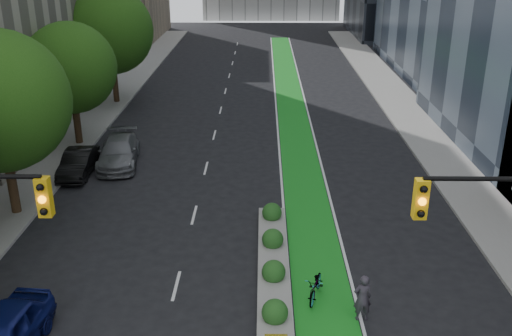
{
  "coord_description": "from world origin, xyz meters",
  "views": [
    {
      "loc": [
        0.77,
        -12.39,
        12.24
      ],
      "look_at": [
        0.48,
        10.6,
        3.0
      ],
      "focal_mm": 40.0,
      "sensor_mm": 36.0,
      "label": 1
    }
  ],
  "objects_px": {
    "cyclist": "(362,298)",
    "parked_car_left_near": "(2,336)",
    "parked_car_left_far": "(119,152)",
    "parked_car_left_mid": "(78,163)",
    "bicycle": "(316,286)",
    "median_planter": "(273,264)"
  },
  "relations": [
    {
      "from": "cyclist",
      "to": "parked_car_left_far",
      "type": "relative_size",
      "value": 0.33
    },
    {
      "from": "cyclist",
      "to": "parked_car_left_near",
      "type": "xyz_separation_m",
      "value": [
        -11.52,
        -2.04,
        -0.11
      ]
    },
    {
      "from": "parked_car_left_near",
      "to": "parked_car_left_far",
      "type": "bearing_deg",
      "value": 96.44
    },
    {
      "from": "median_planter",
      "to": "parked_car_left_mid",
      "type": "height_order",
      "value": "parked_car_left_mid"
    },
    {
      "from": "parked_car_left_near",
      "to": "cyclist",
      "type": "bearing_deg",
      "value": 15.42
    },
    {
      "from": "bicycle",
      "to": "parked_car_left_mid",
      "type": "bearing_deg",
      "value": 152.38
    },
    {
      "from": "median_planter",
      "to": "bicycle",
      "type": "distance_m",
      "value": 2.3
    },
    {
      "from": "median_planter",
      "to": "parked_car_left_far",
      "type": "height_order",
      "value": "parked_car_left_far"
    },
    {
      "from": "parked_car_left_near",
      "to": "parked_car_left_mid",
      "type": "distance_m",
      "value": 15.16
    },
    {
      "from": "parked_car_left_near",
      "to": "parked_car_left_mid",
      "type": "height_order",
      "value": "parked_car_left_near"
    },
    {
      "from": "bicycle",
      "to": "cyclist",
      "type": "bearing_deg",
      "value": -25.51
    },
    {
      "from": "parked_car_left_mid",
      "to": "parked_car_left_far",
      "type": "bearing_deg",
      "value": 38.23
    },
    {
      "from": "cyclist",
      "to": "parked_car_left_near",
      "type": "distance_m",
      "value": 11.7
    },
    {
      "from": "cyclist",
      "to": "parked_car_left_far",
      "type": "distance_m",
      "value": 18.76
    },
    {
      "from": "cyclist",
      "to": "parked_car_left_near",
      "type": "height_order",
      "value": "cyclist"
    },
    {
      "from": "median_planter",
      "to": "parked_car_left_mid",
      "type": "relative_size",
      "value": 2.44
    },
    {
      "from": "median_planter",
      "to": "cyclist",
      "type": "height_order",
      "value": "cyclist"
    },
    {
      "from": "parked_car_left_near",
      "to": "parked_car_left_mid",
      "type": "bearing_deg",
      "value": 103.65
    },
    {
      "from": "cyclist",
      "to": "parked_car_left_far",
      "type": "xyz_separation_m",
      "value": [
        -11.83,
        14.56,
        -0.11
      ]
    },
    {
      "from": "parked_car_left_far",
      "to": "cyclist",
      "type": "bearing_deg",
      "value": -58.28
    },
    {
      "from": "cyclist",
      "to": "parked_car_left_near",
      "type": "relative_size",
      "value": 0.39
    },
    {
      "from": "median_planter",
      "to": "cyclist",
      "type": "bearing_deg",
      "value": -44.99
    }
  ]
}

